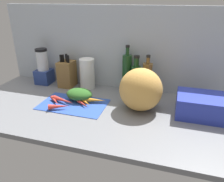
{
  "coord_description": "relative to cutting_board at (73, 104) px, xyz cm",
  "views": [
    {
      "loc": [
        46.43,
        -113.69,
        65.47
      ],
      "look_at": [
        11.47,
        2.69,
        11.87
      ],
      "focal_mm": 34.66,
      "sensor_mm": 36.0,
      "label": 1
    }
  ],
  "objects": [
    {
      "name": "winter_squash",
      "position": [
        42.72,
        6.68,
        12.86
      ],
      "size": [
        26.31,
        24.47,
        26.52
      ],
      "primitive_type": "ellipsoid",
      "color": "gold",
      "rests_on": "ground_plane"
    },
    {
      "name": "dish_rack",
      "position": [
        79.28,
        9.44,
        5.91
      ],
      "size": [
        29.86,
        22.31,
        12.62
      ],
      "primitive_type": "cube",
      "color": "#2838AD",
      "rests_on": "ground_plane"
    },
    {
      "name": "paper_towel_roll",
      "position": [
        -1.97,
        29.5,
        11.03
      ],
      "size": [
        11.17,
        11.17,
        22.86
      ],
      "primitive_type": "cylinder",
      "color": "white",
      "rests_on": "ground_plane"
    },
    {
      "name": "bottle_2",
      "position": [
        43.55,
        26.73,
        12.11
      ],
      "size": [
        6.68,
        6.68,
        29.85
      ],
      "color": "brown",
      "rests_on": "ground_plane"
    },
    {
      "name": "wall_back",
      "position": [
        14.24,
        38.5,
        29.6
      ],
      "size": [
        170.0,
        3.0,
        60.0
      ],
      "primitive_type": "cube",
      "color": "#ADB7C1",
      "rests_on": "ground_plane"
    },
    {
      "name": "ground_plane",
      "position": [
        14.24,
        0.0,
        -1.9
      ],
      "size": [
        170.0,
        80.0,
        3.0
      ],
      "primitive_type": "cube",
      "color": "slate"
    },
    {
      "name": "carrot_4",
      "position": [
        -5.39,
        -9.25,
        2.08
      ],
      "size": [
        12.79,
        7.91,
        3.35
      ],
      "primitive_type": "cone",
      "rotation": [
        0.0,
        1.57,
        0.4
      ],
      "color": "red",
      "rests_on": "cutting_board"
    },
    {
      "name": "cutting_board",
      "position": [
        0.0,
        0.0,
        0.0
      ],
      "size": [
        43.02,
        26.8,
        0.8
      ],
      "primitive_type": "cube",
      "color": "#2D51B7",
      "rests_on": "ground_plane"
    },
    {
      "name": "carrot_0",
      "position": [
        12.72,
        5.43,
        2.14
      ],
      "size": [
        15.55,
        6.01,
        3.48
      ],
      "primitive_type": "cone",
      "rotation": [
        0.0,
        1.57,
        0.17
      ],
      "color": "orange",
      "rests_on": "cutting_board"
    },
    {
      "name": "knife_block",
      "position": [
        -18.56,
        28.37,
        9.86
      ],
      "size": [
        10.9,
        13.12,
        25.31
      ],
      "color": "brown",
      "rests_on": "ground_plane"
    },
    {
      "name": "bottle_1",
      "position": [
        35.48,
        28.55,
        11.2
      ],
      "size": [
        7.06,
        7.06,
        28.44
      ],
      "color": "#19421E",
      "rests_on": "ground_plane"
    },
    {
      "name": "carrot_5",
      "position": [
        -6.87,
        -0.63,
        2.04
      ],
      "size": [
        17.0,
        7.33,
        3.29
      ],
      "primitive_type": "cone",
      "rotation": [
        0.0,
        1.57,
        -0.25
      ],
      "color": "red",
      "rests_on": "cutting_board"
    },
    {
      "name": "carrot_6",
      "position": [
        -12.32,
        -1.94,
        1.6
      ],
      "size": [
        11.06,
        10.18,
        2.41
      ],
      "primitive_type": "cone",
      "rotation": [
        0.0,
        1.57,
        -0.72
      ],
      "color": "red",
      "rests_on": "cutting_board"
    },
    {
      "name": "carrot_1",
      "position": [
        0.73,
        5.7,
        1.78
      ],
      "size": [
        11.16,
        12.14,
        2.76
      ],
      "primitive_type": "cone",
      "rotation": [
        0.0,
        1.57,
        -0.85
      ],
      "color": "#B2264C",
      "rests_on": "cutting_board"
    },
    {
      "name": "carrot_greens_pile",
      "position": [
        1.29,
        7.09,
        4.18
      ],
      "size": [
        17.86,
        13.74,
        7.56
      ],
      "primitive_type": "ellipsoid",
      "color": "#2D6023",
      "rests_on": "cutting_board"
    },
    {
      "name": "carrot_3",
      "position": [
        6.98,
        -0.56,
        1.51
      ],
      "size": [
        9.92,
        7.7,
        2.22
      ],
      "primitive_type": "cone",
      "rotation": [
        0.0,
        1.57,
        -0.59
      ],
      "color": "red",
      "rests_on": "cutting_board"
    },
    {
      "name": "carrot_2",
      "position": [
        7.34,
        2.01,
        1.88
      ],
      "size": [
        11.6,
        9.67,
        2.96
      ],
      "primitive_type": "cone",
      "rotation": [
        0.0,
        1.57,
        -0.64
      ],
      "color": "orange",
      "rests_on": "cutting_board"
    },
    {
      "name": "bottle_0",
      "position": [
        28.1,
        32.36,
        13.78
      ],
      "size": [
        6.82,
        6.82,
        34.32
      ],
      "color": "#19421E",
      "rests_on": "ground_plane"
    },
    {
      "name": "blender_appliance",
      "position": [
        -39.36,
        28.5,
        11.77
      ],
      "size": [
        11.96,
        11.96,
        28.3
      ],
      "color": "navy",
      "rests_on": "ground_plane"
    }
  ]
}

